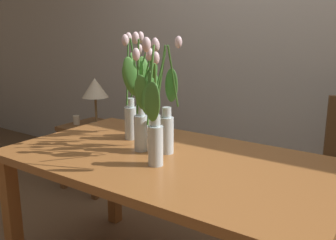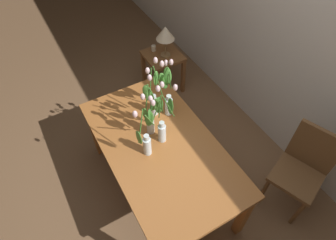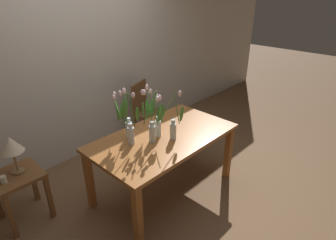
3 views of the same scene
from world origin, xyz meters
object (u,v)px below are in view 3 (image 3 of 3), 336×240
tulip_vase_1 (131,127)px  table_lamp (11,145)px  tulip_vase_3 (155,117)px  dining_chair (146,109)px  tulip_vase_2 (125,120)px  tulip_vase_4 (172,124)px  side_table (19,184)px  tulip_vase_0 (152,126)px  pillar_candle (3,180)px  dining_table (164,143)px

tulip_vase_1 → table_lamp: 1.14m
tulip_vase_3 → dining_chair: 1.35m
tulip_vase_1 → tulip_vase_2: tulip_vase_1 is taller
tulip_vase_4 → side_table: 1.65m
tulip_vase_0 → dining_chair: tulip_vase_0 is taller
table_lamp → tulip_vase_1: bearing=-34.2°
tulip_vase_2 → pillar_candle: size_ratio=7.72×
dining_chair → table_lamp: 2.02m
dining_chair → pillar_candle: bearing=-170.2°
dining_table → dining_chair: bearing=56.7°
tulip_vase_4 → tulip_vase_3: bearing=115.1°
dining_chair → tulip_vase_2: bearing=-141.3°
side_table → table_lamp: size_ratio=1.38×
dining_table → tulip_vase_2: tulip_vase_2 is taller
tulip_vase_0 → side_table: tulip_vase_0 is taller
pillar_candle → tulip_vase_0: bearing=-28.9°
dining_table → table_lamp: 1.51m
tulip_vase_0 → side_table: 1.45m
tulip_vase_0 → tulip_vase_2: bearing=120.5°
dining_table → tulip_vase_0: bearing=-178.5°
tulip_vase_4 → dining_chair: bearing=59.7°
tulip_vase_2 → dining_chair: size_ratio=0.62×
tulip_vase_0 → tulip_vase_4: 0.22m
table_lamp → pillar_candle: 0.32m
dining_chair → side_table: dining_chair is taller
tulip_vase_4 → pillar_candle: 1.69m
dining_table → tulip_vase_4: tulip_vase_4 is taller
tulip_vase_4 → tulip_vase_1: bearing=143.2°
tulip_vase_3 → dining_chair: (0.77, 1.01, -0.45)m
tulip_vase_1 → dining_chair: tulip_vase_1 is taller
table_lamp → tulip_vase_4: bearing=-34.9°
tulip_vase_1 → dining_chair: 1.45m
dining_chair → side_table: (-2.00, -0.31, -0.09)m
tulip_vase_1 → tulip_vase_4: bearing=-36.8°
dining_table → dining_chair: (0.70, 1.06, -0.12)m
tulip_vase_2 → pillar_candle: bearing=158.1°
tulip_vase_3 → side_table: bearing=150.3°
table_lamp → side_table: bearing=-144.3°
dining_table → tulip_vase_2: size_ratio=2.76×
tulip_vase_2 → tulip_vase_4: size_ratio=1.03×
tulip_vase_2 → table_lamp: 1.10m
dining_table → table_lamp: size_ratio=4.02×
side_table → pillar_candle: pillar_candle is taller
dining_table → side_table: bearing=150.1°
tulip_vase_1 → dining_chair: bearing=41.7°
tulip_vase_3 → dining_chair: tulip_vase_3 is taller
dining_table → tulip_vase_4: 0.30m
side_table → dining_chair: bearing=8.8°
tulip_vase_0 → table_lamp: size_ratio=1.46×
tulip_vase_0 → dining_table: bearing=1.5°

